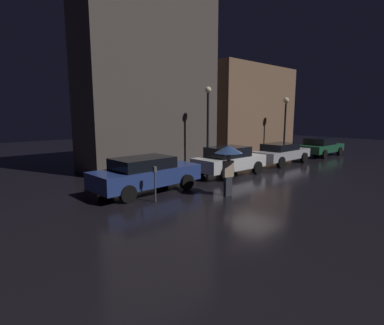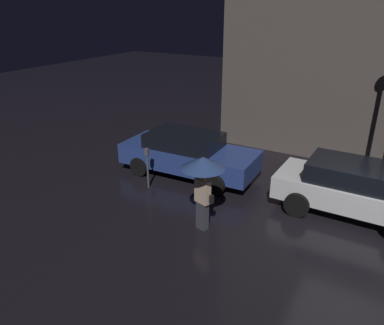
% 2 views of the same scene
% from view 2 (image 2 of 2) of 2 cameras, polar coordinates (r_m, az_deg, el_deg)
% --- Properties ---
extents(ground_plane, '(60.00, 60.00, 0.00)m').
position_cam_2_polar(ground_plane, '(10.26, 23.47, -11.04)').
color(ground_plane, black).
extents(building_facade_left, '(8.58, 3.00, 10.58)m').
position_cam_2_polar(building_facade_left, '(15.36, 23.31, 20.81)').
color(building_facade_left, '#564C47').
rests_on(building_facade_left, ground).
extents(parked_car_blue, '(4.66, 2.03, 1.45)m').
position_cam_2_polar(parked_car_blue, '(12.63, -0.61, 1.42)').
color(parked_car_blue, navy).
rests_on(parked_car_blue, ground).
extents(parked_car_white, '(4.14, 1.94, 1.51)m').
position_cam_2_polar(parked_car_white, '(11.12, 23.22, -3.58)').
color(parked_car_white, silver).
rests_on(parked_car_white, ground).
extents(pedestrian_with_umbrella, '(1.10, 1.10, 2.01)m').
position_cam_2_polar(pedestrian_with_umbrella, '(9.19, 1.68, -1.35)').
color(pedestrian_with_umbrella, '#383842').
rests_on(pedestrian_with_umbrella, ground).
extents(parking_meter, '(0.12, 0.10, 1.33)m').
position_cam_2_polar(parking_meter, '(11.76, -6.82, -0.19)').
color(parking_meter, '#4C5154').
rests_on(parking_meter, ground).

